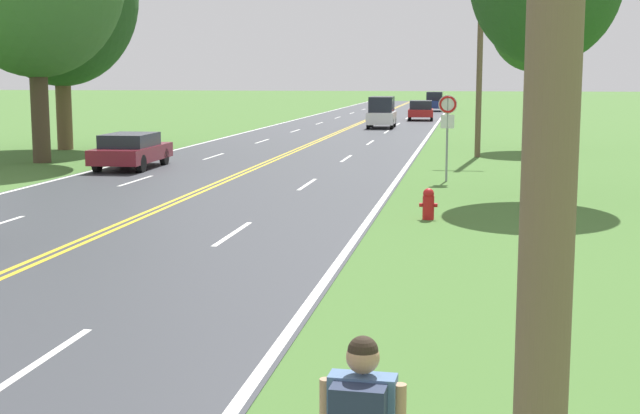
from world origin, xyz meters
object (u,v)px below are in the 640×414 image
(car_maroon_sedan_mid_far, at_px, (131,150))
(car_white_van_receding, at_px, (382,112))
(car_dark_blue_van_horizon, at_px, (435,101))
(traffic_sign, at_px, (448,116))
(car_red_hatchback_distant, at_px, (421,110))
(tree_behind_sign, at_px, (534,21))
(fire_hydrant, at_px, (428,204))

(car_maroon_sedan_mid_far, xyz_separation_m, car_white_van_receding, (6.60, 27.30, 0.35))
(car_white_van_receding, xyz_separation_m, car_dark_blue_van_horizon, (2.31, 28.91, -0.07))
(traffic_sign, distance_m, car_red_hatchback_distant, 40.13)
(car_white_van_receding, height_order, car_red_hatchback_distant, car_white_van_receding)
(tree_behind_sign, bearing_deg, fire_hydrant, -99.74)
(fire_hydrant, bearing_deg, car_maroon_sedan_mid_far, 138.66)
(traffic_sign, height_order, tree_behind_sign, tree_behind_sign)
(tree_behind_sign, bearing_deg, traffic_sign, -104.27)
(traffic_sign, relative_size, car_white_van_receding, 0.66)
(traffic_sign, height_order, car_red_hatchback_distant, traffic_sign)
(fire_hydrant, height_order, car_white_van_receding, car_white_van_receding)
(fire_hydrant, distance_m, car_white_van_receding, 37.65)
(fire_hydrant, relative_size, car_dark_blue_van_horizon, 0.19)
(car_maroon_sedan_mid_far, bearing_deg, fire_hydrant, -133.48)
(car_maroon_sedan_mid_far, distance_m, car_white_van_receding, 28.09)
(fire_hydrant, xyz_separation_m, tree_behind_sign, (3.74, 21.80, 5.51))
(car_red_hatchback_distant, bearing_deg, tree_behind_sign, 11.60)
(car_white_van_receding, bearing_deg, car_dark_blue_van_horizon, 174.08)
(car_maroon_sedan_mid_far, bearing_deg, traffic_sign, -102.42)
(car_white_van_receding, relative_size, car_red_hatchback_distant, 1.15)
(car_maroon_sedan_mid_far, bearing_deg, car_dark_blue_van_horizon, -11.15)
(car_dark_blue_van_horizon, bearing_deg, car_maroon_sedan_mid_far, -8.92)
(tree_behind_sign, bearing_deg, car_red_hatchback_distant, 104.11)
(car_white_van_receding, bearing_deg, tree_behind_sign, 27.47)
(tree_behind_sign, xyz_separation_m, car_white_van_receding, (-8.55, 15.54, -4.85))
(traffic_sign, xyz_separation_m, car_maroon_sedan_mid_far, (-11.62, 2.11, -1.42))
(traffic_sign, bearing_deg, car_white_van_receding, 99.69)
(tree_behind_sign, height_order, car_maroon_sedan_mid_far, tree_behind_sign)
(car_dark_blue_van_horizon, bearing_deg, car_white_van_receding, -4.48)
(traffic_sign, bearing_deg, fire_hydrant, -91.56)
(car_dark_blue_van_horizon, bearing_deg, tree_behind_sign, 8.08)
(fire_hydrant, distance_m, car_dark_blue_van_horizon, 66.30)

